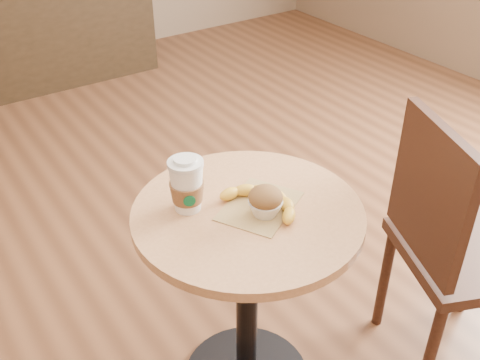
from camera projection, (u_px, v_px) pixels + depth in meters
The scene contains 6 objects.
cafe_table at pixel (247, 270), 1.72m from camera, with size 0.67×0.67×0.75m.
chair_right at pixel (453, 243), 1.81m from camera, with size 0.56×0.56×0.97m.
kraft_bag at pixel (260, 206), 1.61m from camera, with size 0.24×0.18×0.00m, color #A2834E.
coffee_cup at pixel (187, 186), 1.56m from camera, with size 0.10×0.10×0.17m.
muffin at pixel (265, 201), 1.55m from camera, with size 0.10×0.10×0.09m.
banana at pixel (263, 203), 1.59m from camera, with size 0.18×0.25×0.04m, color gold, non-canonical shape.
Camera 1 is at (-0.72, -0.96, 1.70)m, focal length 42.00 mm.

